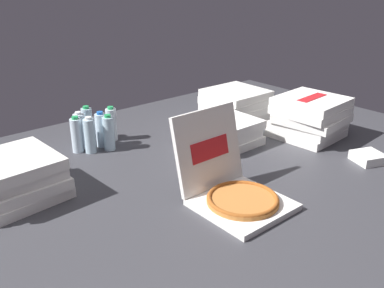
{
  "coord_description": "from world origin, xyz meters",
  "views": [
    {
      "loc": [
        -1.31,
        -1.41,
        0.96
      ],
      "look_at": [
        -0.03,
        0.1,
        0.14
      ],
      "focal_mm": 39.71,
      "sensor_mm": 36.0,
      "label": 1
    }
  ],
  "objects_px": {
    "water_bottle_5": "(90,136)",
    "water_bottle_6": "(87,124)",
    "pizza_stack_center_far": "(221,131)",
    "water_bottle_0": "(101,130)",
    "water_bottle_4": "(112,124)",
    "napkin_pile": "(368,158)",
    "water_bottle_1": "(77,135)",
    "open_pizza_box": "(232,186)",
    "water_bottle_2": "(109,133)",
    "pizza_stack_right_mid": "(16,177)",
    "pizza_stack_left_far": "(310,117)",
    "pizza_stack_right_far": "(235,104)",
    "water_bottle_3": "(80,130)"
  },
  "relations": [
    {
      "from": "water_bottle_2",
      "to": "water_bottle_5",
      "type": "relative_size",
      "value": 1.0
    },
    {
      "from": "water_bottle_2",
      "to": "water_bottle_5",
      "type": "xyz_separation_m",
      "value": [
        -0.1,
        0.04,
        0.0
      ]
    },
    {
      "from": "pizza_stack_center_far",
      "to": "water_bottle_4",
      "type": "relative_size",
      "value": 1.86
    },
    {
      "from": "open_pizza_box",
      "to": "pizza_stack_right_mid",
      "type": "height_order",
      "value": "open_pizza_box"
    },
    {
      "from": "pizza_stack_right_far",
      "to": "water_bottle_4",
      "type": "relative_size",
      "value": 1.9
    },
    {
      "from": "pizza_stack_right_far",
      "to": "napkin_pile",
      "type": "xyz_separation_m",
      "value": [
        0.02,
        -0.97,
        -0.07
      ]
    },
    {
      "from": "pizza_stack_center_far",
      "to": "water_bottle_2",
      "type": "distance_m",
      "value": 0.65
    },
    {
      "from": "water_bottle_4",
      "to": "napkin_pile",
      "type": "relative_size",
      "value": 1.44
    },
    {
      "from": "water_bottle_3",
      "to": "water_bottle_4",
      "type": "distance_m",
      "value": 0.19
    },
    {
      "from": "pizza_stack_right_mid",
      "to": "napkin_pile",
      "type": "distance_m",
      "value": 1.77
    },
    {
      "from": "water_bottle_1",
      "to": "water_bottle_4",
      "type": "height_order",
      "value": "same"
    },
    {
      "from": "water_bottle_2",
      "to": "napkin_pile",
      "type": "relative_size",
      "value": 1.44
    },
    {
      "from": "water_bottle_5",
      "to": "napkin_pile",
      "type": "xyz_separation_m",
      "value": [
        1.07,
        -1.08,
        -0.07
      ]
    },
    {
      "from": "pizza_stack_center_far",
      "to": "pizza_stack_right_far",
      "type": "bearing_deg",
      "value": 34.36
    },
    {
      "from": "water_bottle_6",
      "to": "open_pizza_box",
      "type": "bearing_deg",
      "value": -83.21
    },
    {
      "from": "pizza_stack_center_far",
      "to": "water_bottle_3",
      "type": "distance_m",
      "value": 0.82
    },
    {
      "from": "pizza_stack_right_mid",
      "to": "water_bottle_5",
      "type": "height_order",
      "value": "water_bottle_5"
    },
    {
      "from": "open_pizza_box",
      "to": "water_bottle_6",
      "type": "bearing_deg",
      "value": 96.79
    },
    {
      "from": "open_pizza_box",
      "to": "water_bottle_1",
      "type": "distance_m",
      "value": 0.99
    },
    {
      "from": "pizza_stack_right_mid",
      "to": "water_bottle_3",
      "type": "distance_m",
      "value": 0.61
    },
    {
      "from": "water_bottle_4",
      "to": "pizza_stack_center_far",
      "type": "bearing_deg",
      "value": -45.07
    },
    {
      "from": "pizza_stack_center_far",
      "to": "water_bottle_6",
      "type": "xyz_separation_m",
      "value": [
        -0.57,
        0.57,
        0.03
      ]
    },
    {
      "from": "pizza_stack_right_far",
      "to": "water_bottle_5",
      "type": "distance_m",
      "value": 1.05
    },
    {
      "from": "water_bottle_6",
      "to": "pizza_stack_right_mid",
      "type": "bearing_deg",
      "value": -143.09
    },
    {
      "from": "open_pizza_box",
      "to": "pizza_stack_left_far",
      "type": "relative_size",
      "value": 1.08
    },
    {
      "from": "pizza_stack_left_far",
      "to": "water_bottle_3",
      "type": "height_order",
      "value": "pizza_stack_left_far"
    },
    {
      "from": "pizza_stack_left_far",
      "to": "water_bottle_1",
      "type": "bearing_deg",
      "value": 149.48
    },
    {
      "from": "water_bottle_5",
      "to": "water_bottle_3",
      "type": "bearing_deg",
      "value": 91.31
    },
    {
      "from": "napkin_pile",
      "to": "pizza_stack_center_far",
      "type": "bearing_deg",
      "value": 120.93
    },
    {
      "from": "water_bottle_2",
      "to": "water_bottle_4",
      "type": "height_order",
      "value": "same"
    },
    {
      "from": "water_bottle_4",
      "to": "water_bottle_1",
      "type": "bearing_deg",
      "value": -172.77
    },
    {
      "from": "open_pizza_box",
      "to": "water_bottle_4",
      "type": "bearing_deg",
      "value": 91.39
    },
    {
      "from": "pizza_stack_center_far",
      "to": "water_bottle_0",
      "type": "height_order",
      "value": "water_bottle_0"
    },
    {
      "from": "water_bottle_3",
      "to": "water_bottle_6",
      "type": "bearing_deg",
      "value": 39.71
    },
    {
      "from": "pizza_stack_right_far",
      "to": "water_bottle_1",
      "type": "height_order",
      "value": "water_bottle_1"
    },
    {
      "from": "pizza_stack_left_far",
      "to": "water_bottle_2",
      "type": "distance_m",
      "value": 1.2
    },
    {
      "from": "water_bottle_0",
      "to": "water_bottle_3",
      "type": "xyz_separation_m",
      "value": [
        -0.1,
        0.08,
        0.0
      ]
    },
    {
      "from": "water_bottle_0",
      "to": "pizza_stack_center_far",
      "type": "bearing_deg",
      "value": -36.93
    },
    {
      "from": "pizza_stack_left_far",
      "to": "open_pizza_box",
      "type": "bearing_deg",
      "value": -164.48
    },
    {
      "from": "pizza_stack_center_far",
      "to": "water_bottle_2",
      "type": "bearing_deg",
      "value": 148.13
    },
    {
      "from": "water_bottle_0",
      "to": "water_bottle_3",
      "type": "bearing_deg",
      "value": 141.47
    },
    {
      "from": "water_bottle_2",
      "to": "water_bottle_3",
      "type": "relative_size",
      "value": 1.0
    },
    {
      "from": "open_pizza_box",
      "to": "water_bottle_2",
      "type": "relative_size",
      "value": 2.19
    },
    {
      "from": "pizza_stack_center_far",
      "to": "open_pizza_box",
      "type": "bearing_deg",
      "value": -129.88
    },
    {
      "from": "water_bottle_3",
      "to": "water_bottle_6",
      "type": "distance_m",
      "value": 0.11
    },
    {
      "from": "water_bottle_1",
      "to": "water_bottle_4",
      "type": "relative_size",
      "value": 1.0
    },
    {
      "from": "water_bottle_5",
      "to": "water_bottle_6",
      "type": "xyz_separation_m",
      "value": [
        0.08,
        0.19,
        0.0
      ]
    },
    {
      "from": "water_bottle_0",
      "to": "water_bottle_5",
      "type": "xyz_separation_m",
      "value": [
        -0.09,
        -0.04,
        0.0
      ]
    },
    {
      "from": "pizza_stack_right_far",
      "to": "water_bottle_1",
      "type": "relative_size",
      "value": 1.9
    },
    {
      "from": "water_bottle_1",
      "to": "water_bottle_2",
      "type": "height_order",
      "value": "same"
    }
  ]
}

